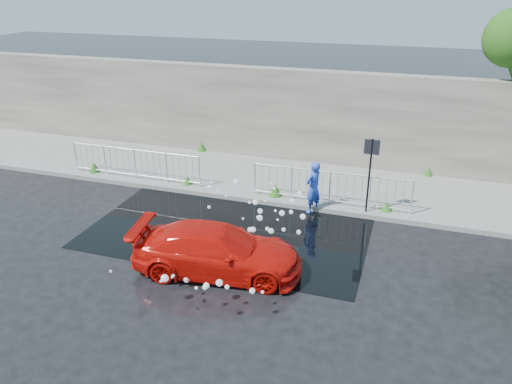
# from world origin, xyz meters

# --- Properties ---
(ground) EXTENTS (90.00, 90.00, 0.00)m
(ground) POSITION_xyz_m (0.00, 0.00, 0.00)
(ground) COLOR black
(ground) RESTS_ON ground
(pavement) EXTENTS (30.00, 4.00, 0.15)m
(pavement) POSITION_xyz_m (0.00, 5.00, 0.07)
(pavement) COLOR slate
(pavement) RESTS_ON ground
(curb) EXTENTS (30.00, 0.25, 0.16)m
(curb) POSITION_xyz_m (0.00, 3.00, 0.08)
(curb) COLOR slate
(curb) RESTS_ON ground
(retaining_wall) EXTENTS (30.00, 0.60, 3.50)m
(retaining_wall) POSITION_xyz_m (0.00, 7.20, 1.90)
(retaining_wall) COLOR #524E45
(retaining_wall) RESTS_ON pavement
(puddle) EXTENTS (8.00, 5.00, 0.01)m
(puddle) POSITION_xyz_m (0.50, 1.00, 0.01)
(puddle) COLOR black
(puddle) RESTS_ON ground
(sign_post) EXTENTS (0.45, 0.06, 2.50)m
(sign_post) POSITION_xyz_m (4.20, 3.10, 1.72)
(sign_post) COLOR black
(sign_post) RESTS_ON ground
(railing_left) EXTENTS (5.05, 0.05, 1.10)m
(railing_left) POSITION_xyz_m (-4.00, 3.35, 0.74)
(railing_left) COLOR silver
(railing_left) RESTS_ON pavement
(railing_right) EXTENTS (5.05, 0.05, 1.10)m
(railing_right) POSITION_xyz_m (3.00, 3.35, 0.74)
(railing_right) COLOR silver
(railing_right) RESTS_ON pavement
(weeds) EXTENTS (12.17, 3.93, 0.40)m
(weeds) POSITION_xyz_m (-0.49, 4.52, 0.33)
(weeds) COLOR #1B5717
(weeds) RESTS_ON pavement
(water_spray) EXTENTS (3.44, 5.57, 1.06)m
(water_spray) POSITION_xyz_m (1.46, -0.15, 0.65)
(water_spray) COLOR white
(water_spray) RESTS_ON ground
(red_car) EXTENTS (4.41, 2.30, 1.22)m
(red_car) POSITION_xyz_m (1.04, -1.27, 0.61)
(red_car) COLOR red
(red_car) RESTS_ON ground
(person) EXTENTS (0.64, 0.73, 1.67)m
(person) POSITION_xyz_m (2.56, 2.87, 0.83)
(person) COLOR blue
(person) RESTS_ON ground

